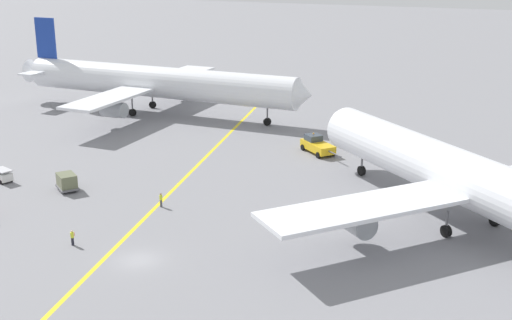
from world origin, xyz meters
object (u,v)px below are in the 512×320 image
airliner_being_pushed (457,176)px  airliner_at_gate_left (157,82)px  ground_crew_wing_walker_right (72,237)px  ground_crew_marshaller_foreground (161,200)px  gse_baggage_cart_trailing (3,176)px  pushback_tug (317,145)px  gse_container_dolly_flat (67,182)px

airliner_being_pushed → airliner_at_gate_left: bearing=149.0°
airliner_at_gate_left → ground_crew_wing_walker_right: airliner_at_gate_left is taller
ground_crew_wing_walker_right → ground_crew_marshaller_foreground: bearing=75.7°
airliner_being_pushed → ground_crew_wing_walker_right: bearing=-150.4°
gse_baggage_cart_trailing → ground_crew_marshaller_foreground: size_ratio=1.81×
gse_baggage_cart_trailing → ground_crew_wing_walker_right: 24.13m
gse_baggage_cart_trailing → pushback_tug: bearing=38.5°
gse_baggage_cart_trailing → gse_container_dolly_flat: bearing=1.9°
pushback_tug → gse_container_dolly_flat: size_ratio=2.01×
pushback_tug → gse_baggage_cart_trailing: size_ratio=2.50×
ground_crew_wing_walker_right → airliner_at_gate_left: bearing=110.3°
airliner_at_gate_left → ground_crew_marshaller_foreground: 47.37m
airliner_at_gate_left → airliner_being_pushed: 64.97m
ground_crew_marshaller_foreground → ground_crew_wing_walker_right: ground_crew_marshaller_foreground is taller
gse_baggage_cart_trailing → ground_crew_wing_walker_right: bearing=-33.2°
pushback_tug → gse_container_dolly_flat: pushback_tug is taller
airliner_at_gate_left → gse_baggage_cart_trailing: 40.88m
airliner_at_gate_left → ground_crew_marshaller_foreground: size_ratio=33.98×
pushback_tug → ground_crew_marshaller_foreground: pushback_tug is taller
pushback_tug → gse_container_dolly_flat: (-24.63, -27.03, -0.01)m
airliner_being_pushed → ground_crew_wing_walker_right: 41.40m
airliner_at_gate_left → pushback_tug: airliner_at_gate_left is taller
gse_baggage_cart_trailing → ground_crew_wing_walker_right: gse_baggage_cart_trailing is taller
airliner_being_pushed → ground_crew_wing_walker_right: (-35.76, -20.35, -4.57)m
airliner_being_pushed → ground_crew_marshaller_foreground: bearing=-166.9°
gse_container_dolly_flat → airliner_at_gate_left: bearing=103.2°
gse_container_dolly_flat → ground_crew_marshaller_foreground: (13.72, -0.75, -0.28)m
gse_container_dolly_flat → gse_baggage_cart_trailing: size_ratio=1.24×
airliner_at_gate_left → airliner_being_pushed: size_ratio=1.46×
airliner_being_pushed → gse_baggage_cart_trailing: 56.60m
ground_crew_wing_walker_right → gse_baggage_cart_trailing: bearing=146.8°
airliner_being_pushed → pushback_tug: size_ratio=5.17×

